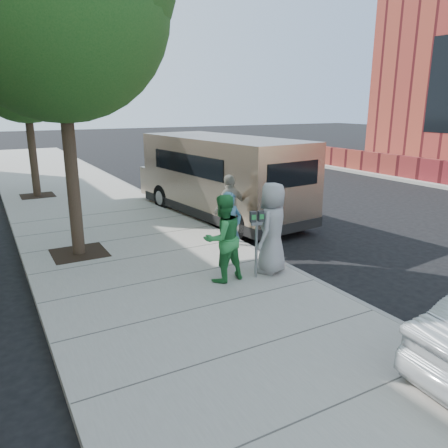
% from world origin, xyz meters
% --- Properties ---
extents(ground, '(120.00, 120.00, 0.00)m').
position_xyz_m(ground, '(0.00, 0.00, 0.00)').
color(ground, black).
rests_on(ground, ground).
extents(sidewalk, '(5.00, 60.00, 0.15)m').
position_xyz_m(sidewalk, '(-1.00, 0.00, 0.07)').
color(sidewalk, gray).
rests_on(sidewalk, ground).
extents(curb_face, '(0.12, 60.00, 0.16)m').
position_xyz_m(curb_face, '(1.44, 0.00, 0.07)').
color(curb_face, gray).
rests_on(curb_face, ground).
extents(tree_far, '(3.92, 3.80, 6.49)m').
position_xyz_m(tree_far, '(-2.25, 10.00, 4.88)').
color(tree_far, black).
rests_on(tree_far, sidewalk).
extents(parking_meter, '(0.29, 0.15, 1.35)m').
position_xyz_m(parking_meter, '(0.47, -0.82, 1.13)').
color(parking_meter, gray).
rests_on(parking_meter, sidewalk).
extents(van, '(2.95, 7.00, 2.53)m').
position_xyz_m(van, '(2.45, 4.27, 1.34)').
color(van, tan).
rests_on(van, ground).
extents(person_officer, '(0.63, 0.47, 1.57)m').
position_xyz_m(person_officer, '(0.41, 0.08, 0.94)').
color(person_officer, teal).
rests_on(person_officer, sidewalk).
extents(person_green_shirt, '(0.89, 0.73, 1.71)m').
position_xyz_m(person_green_shirt, '(-0.17, -0.63, 1.00)').
color(person_green_shirt, '#2D8A41').
rests_on(person_green_shirt, sidewalk).
extents(person_gray_shirt, '(1.08, 1.00, 1.85)m').
position_xyz_m(person_gray_shirt, '(0.92, -0.72, 1.08)').
color(person_gray_shirt, '#9B9A9D').
rests_on(person_gray_shirt, sidewalk).
extents(person_striped_polo, '(1.06, 0.65, 1.69)m').
position_xyz_m(person_striped_polo, '(1.20, 1.47, 1.00)').
color(person_striped_polo, gray).
rests_on(person_striped_polo, sidewalk).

